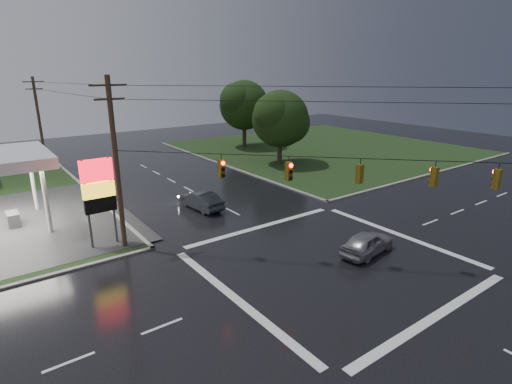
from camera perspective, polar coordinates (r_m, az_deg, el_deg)
ground at (r=25.31m, az=10.55°, el=-9.69°), size 120.00×120.00×0.00m
grass_ne at (r=60.45m, az=9.81°, el=6.20°), size 36.00×36.00×0.08m
pylon_sign at (r=27.46m, az=-21.60°, el=0.52°), size 2.00×0.35×6.00m
utility_pole_nw at (r=26.36m, az=-19.34°, el=3.95°), size 2.20×0.32×11.00m
utility_pole_n at (r=54.03m, az=-28.56°, el=8.93°), size 2.20×0.32×10.50m
traffic_signals at (r=23.15m, az=11.48°, el=4.78°), size 26.87×26.87×1.47m
tree_ne_near at (r=48.71m, az=3.61°, el=10.38°), size 7.99×6.80×8.98m
tree_ne_far at (r=59.98m, az=-1.59°, el=12.28°), size 8.46×7.20×9.80m
car_north at (r=33.84m, az=-7.89°, el=-1.17°), size 2.09×4.73×1.51m
car_crossing at (r=26.54m, az=15.59°, el=-7.00°), size 4.50×2.34×1.46m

